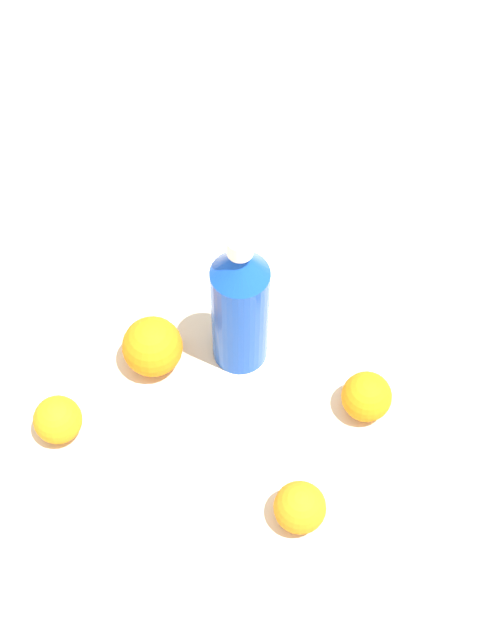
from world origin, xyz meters
TOP-DOWN VIEW (x-y plane):
  - ground_plane at (0.00, 0.00)m, footprint 2.40×2.40m
  - water_bottle at (-0.02, -0.05)m, footprint 0.08×0.08m
  - orange_0 at (-0.25, 0.06)m, footprint 0.06×0.06m
  - orange_1 at (0.05, 0.05)m, footprint 0.08×0.08m
  - orange_2 at (0.05, 0.21)m, footprint 0.06×0.06m
  - orange_3 at (-0.20, -0.11)m, footprint 0.07×0.07m

SIDE VIEW (x-z plane):
  - ground_plane at x=0.00m, z-range 0.00..0.00m
  - orange_2 at x=0.05m, z-range 0.00..0.06m
  - orange_0 at x=-0.25m, z-range 0.00..0.06m
  - orange_3 at x=-0.20m, z-range 0.00..0.07m
  - orange_1 at x=0.05m, z-range 0.00..0.08m
  - water_bottle at x=-0.02m, z-range -0.01..0.24m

